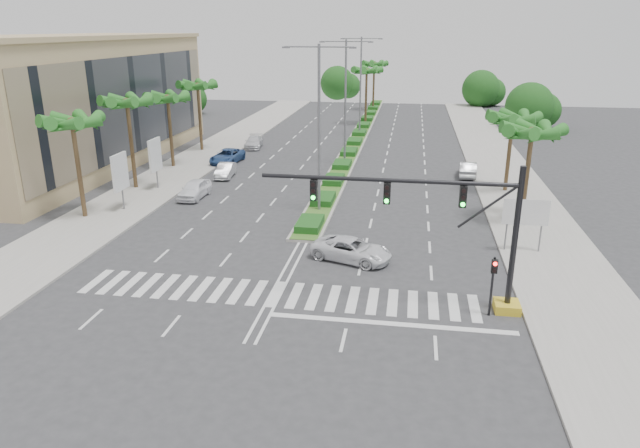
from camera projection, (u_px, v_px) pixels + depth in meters
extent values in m
plane|color=#333335|center=(276.00, 294.00, 29.42)|extent=(160.00, 160.00, 0.00)
cube|color=gray|center=(517.00, 198.00, 45.79)|extent=(6.00, 120.00, 0.15)
cube|color=gray|center=(160.00, 182.00, 50.34)|extent=(6.00, 120.00, 0.15)
cube|color=gray|center=(359.00, 137.00, 71.39)|extent=(2.20, 75.00, 0.20)
cube|color=#386020|center=(359.00, 136.00, 71.35)|extent=(1.80, 75.00, 0.04)
cube|color=tan|center=(76.00, 104.00, 55.62)|extent=(12.00, 36.00, 12.00)
cube|color=gold|center=(507.00, 307.00, 27.63)|extent=(1.20, 1.20, 0.45)
cylinder|color=black|center=(515.00, 240.00, 26.49)|extent=(0.28, 0.28, 7.00)
cylinder|color=black|center=(387.00, 180.00, 26.54)|extent=(12.00, 0.20, 0.20)
cylinder|color=black|center=(487.00, 207.00, 26.21)|extent=(2.53, 0.12, 2.15)
cube|color=black|center=(463.00, 197.00, 26.23)|extent=(0.32, 0.24, 1.00)
cylinder|color=#19E533|center=(463.00, 204.00, 26.20)|extent=(0.20, 0.06, 0.20)
cube|color=black|center=(387.00, 194.00, 26.76)|extent=(0.32, 0.24, 1.00)
cylinder|color=#19E533|center=(386.00, 201.00, 26.73)|extent=(0.20, 0.06, 0.20)
cube|color=black|center=(314.00, 190.00, 27.28)|extent=(0.32, 0.24, 1.00)
cylinder|color=#19E533|center=(313.00, 198.00, 27.25)|extent=(0.20, 0.06, 0.20)
cylinder|color=black|center=(492.00, 287.00, 26.79)|extent=(0.12, 0.12, 3.00)
cube|color=black|center=(494.00, 266.00, 26.29)|extent=(0.28, 0.22, 0.65)
cylinder|color=red|center=(495.00, 264.00, 26.11)|extent=(0.18, 0.05, 0.18)
cylinder|color=slate|center=(506.00, 230.00, 34.56)|extent=(0.10, 0.10, 2.80)
cylinder|color=slate|center=(541.00, 232.00, 34.26)|extent=(0.10, 0.10, 2.80)
cube|color=#0C6638|center=(526.00, 212.00, 34.02)|extent=(2.60, 0.08, 1.50)
cube|color=white|center=(526.00, 212.00, 33.97)|extent=(2.70, 0.02, 1.60)
cylinder|color=slate|center=(122.00, 193.00, 42.34)|extent=(0.12, 0.12, 2.80)
cube|color=white|center=(120.00, 172.00, 41.82)|extent=(0.18, 2.10, 2.70)
cube|color=#D8594C|center=(120.00, 172.00, 41.82)|extent=(0.12, 2.00, 2.60)
cylinder|color=slate|center=(157.00, 174.00, 47.94)|extent=(0.12, 0.12, 2.80)
cube|color=white|center=(155.00, 155.00, 47.42)|extent=(0.18, 2.10, 2.70)
cube|color=#D8594C|center=(155.00, 155.00, 47.42)|extent=(0.12, 2.00, 2.60)
cylinder|color=brown|center=(79.00, 171.00, 40.09)|extent=(0.32, 0.32, 7.00)
sphere|color=brown|center=(72.00, 122.00, 38.98)|extent=(0.70, 0.70, 0.70)
cone|color=#246720|center=(87.00, 124.00, 38.84)|extent=(0.90, 3.62, 1.50)
cone|color=#246720|center=(88.00, 122.00, 39.71)|extent=(3.39, 2.96, 1.50)
cone|color=#246720|center=(78.00, 121.00, 40.05)|extent=(3.73, 1.68, 1.50)
cone|color=#246720|center=(63.00, 122.00, 39.60)|extent=(2.38, 3.65, 1.50)
cone|color=#246720|center=(55.00, 124.00, 38.71)|extent=(2.38, 3.65, 1.50)
cone|color=#246720|center=(60.00, 126.00, 38.04)|extent=(3.73, 1.68, 1.50)
cone|color=#246720|center=(74.00, 126.00, 38.10)|extent=(3.39, 2.96, 1.50)
cylinder|color=brown|center=(132.00, 146.00, 47.49)|extent=(0.32, 0.32, 7.40)
sphere|color=brown|center=(127.00, 102.00, 46.31)|extent=(0.70, 0.70, 0.70)
cone|color=#246720|center=(140.00, 104.00, 46.18)|extent=(0.90, 3.62, 1.50)
cone|color=#246720|center=(140.00, 102.00, 47.04)|extent=(3.39, 2.96, 1.50)
cone|color=#246720|center=(130.00, 102.00, 47.38)|extent=(3.73, 1.68, 1.50)
cone|color=#246720|center=(118.00, 102.00, 46.94)|extent=(2.38, 3.65, 1.50)
cone|color=#246720|center=(113.00, 104.00, 46.05)|extent=(2.38, 3.65, 1.50)
cone|color=#246720|center=(118.00, 105.00, 45.38)|extent=(3.73, 1.68, 1.50)
cone|color=#246720|center=(130.00, 105.00, 45.44)|extent=(3.39, 2.96, 1.50)
cylinder|color=brown|center=(171.00, 133.00, 55.05)|extent=(0.32, 0.32, 6.80)
sphere|color=brown|center=(168.00, 98.00, 53.97)|extent=(0.70, 0.70, 0.70)
cone|color=#246720|center=(179.00, 99.00, 53.84)|extent=(0.90, 3.62, 1.50)
cone|color=#246720|center=(178.00, 98.00, 54.71)|extent=(3.39, 2.96, 1.50)
cone|color=#246720|center=(170.00, 98.00, 55.04)|extent=(3.73, 1.68, 1.50)
cone|color=#246720|center=(160.00, 98.00, 54.60)|extent=(2.38, 3.65, 1.50)
cone|color=#246720|center=(156.00, 100.00, 53.71)|extent=(2.38, 3.65, 1.50)
cone|color=#246720|center=(161.00, 101.00, 53.04)|extent=(3.73, 1.68, 1.50)
cone|color=#246720|center=(171.00, 100.00, 53.10)|extent=(3.39, 2.96, 1.50)
cylinder|color=brown|center=(200.00, 118.00, 62.45)|extent=(0.32, 0.32, 7.20)
sphere|color=brown|center=(198.00, 86.00, 61.31)|extent=(0.70, 0.70, 0.70)
cone|color=#246720|center=(207.00, 87.00, 61.18)|extent=(0.90, 3.62, 1.50)
cone|color=#246720|center=(207.00, 86.00, 62.04)|extent=(3.39, 2.96, 1.50)
cone|color=#246720|center=(199.00, 86.00, 62.38)|extent=(3.73, 1.68, 1.50)
cone|color=#246720|center=(191.00, 86.00, 61.94)|extent=(2.38, 3.65, 1.50)
cone|color=#246720|center=(187.00, 87.00, 61.04)|extent=(2.38, 3.65, 1.50)
cone|color=#246720|center=(192.00, 88.00, 60.38)|extent=(3.73, 1.68, 1.50)
cone|color=#246720|center=(201.00, 88.00, 60.44)|extent=(3.39, 2.96, 1.50)
cylinder|color=brown|center=(527.00, 178.00, 39.26)|extent=(0.32, 0.32, 6.50)
sphere|color=brown|center=(532.00, 132.00, 38.23)|extent=(0.70, 0.70, 0.70)
cone|color=#246720|center=(549.00, 134.00, 38.10)|extent=(0.90, 3.62, 1.50)
cone|color=#246720|center=(540.00, 132.00, 38.96)|extent=(3.39, 2.96, 1.50)
cone|color=#246720|center=(525.00, 131.00, 39.30)|extent=(3.73, 1.68, 1.50)
cone|color=#246720|center=(515.00, 132.00, 38.85)|extent=(2.38, 3.65, 1.50)
cone|color=#246720|center=(518.00, 134.00, 37.96)|extent=(2.38, 3.65, 1.50)
cone|color=#246720|center=(531.00, 136.00, 37.30)|extent=(3.73, 1.68, 1.50)
cone|color=#246720|center=(545.00, 136.00, 37.36)|extent=(3.39, 2.96, 1.50)
cylinder|color=brown|center=(509.00, 155.00, 46.77)|extent=(0.32, 0.32, 6.20)
sphere|color=brown|center=(513.00, 119.00, 45.79)|extent=(0.70, 0.70, 0.70)
cone|color=#246720|center=(527.00, 120.00, 45.66)|extent=(0.90, 3.62, 1.50)
cone|color=#246720|center=(520.00, 119.00, 46.52)|extent=(3.39, 2.96, 1.50)
cone|color=#246720|center=(508.00, 118.00, 46.86)|extent=(3.73, 1.68, 1.50)
cone|color=#246720|center=(499.00, 119.00, 46.42)|extent=(2.38, 3.65, 1.50)
cone|color=#246720|center=(501.00, 121.00, 45.53)|extent=(2.38, 3.65, 1.50)
cone|color=#246720|center=(512.00, 122.00, 44.86)|extent=(3.73, 1.68, 1.50)
cone|color=#246720|center=(523.00, 122.00, 44.92)|extent=(3.39, 2.96, 1.50)
cylinder|color=brown|center=(366.00, 98.00, 79.53)|extent=(0.32, 0.32, 7.50)
sphere|color=brown|center=(367.00, 71.00, 78.34)|extent=(0.70, 0.70, 0.70)
cone|color=#246720|center=(375.00, 72.00, 78.21)|extent=(0.90, 3.62, 1.50)
cone|color=#246720|center=(372.00, 71.00, 79.07)|extent=(3.39, 2.96, 1.50)
cone|color=#246720|center=(366.00, 71.00, 79.41)|extent=(3.73, 1.68, 1.50)
cone|color=#246720|center=(360.00, 71.00, 78.97)|extent=(2.38, 3.65, 1.50)
cone|color=#246720|center=(359.00, 72.00, 78.07)|extent=(2.38, 3.65, 1.50)
cone|color=#246720|center=(364.00, 72.00, 77.41)|extent=(3.73, 1.68, 1.50)
cone|color=#246720|center=(371.00, 72.00, 77.47)|extent=(3.39, 2.96, 1.50)
cylinder|color=brown|center=(374.00, 87.00, 93.53)|extent=(0.32, 0.32, 7.50)
sphere|color=brown|center=(374.00, 64.00, 92.34)|extent=(0.70, 0.70, 0.70)
cone|color=#246720|center=(381.00, 65.00, 92.21)|extent=(0.90, 3.62, 1.50)
cone|color=#246720|center=(379.00, 65.00, 93.07)|extent=(3.39, 2.96, 1.50)
cone|color=#246720|center=(373.00, 64.00, 93.41)|extent=(3.73, 1.68, 1.50)
cone|color=#246720|center=(368.00, 65.00, 92.96)|extent=(2.38, 3.65, 1.50)
cone|color=#246720|center=(368.00, 65.00, 92.07)|extent=(2.38, 3.65, 1.50)
cone|color=#246720|center=(372.00, 65.00, 91.41)|extent=(3.73, 1.68, 1.50)
cone|color=#246720|center=(378.00, 65.00, 91.47)|extent=(3.39, 2.96, 1.50)
cylinder|color=slate|center=(319.00, 132.00, 40.53)|extent=(0.20, 0.20, 12.00)
cylinder|color=slate|center=(302.00, 47.00, 38.82)|extent=(2.40, 0.10, 0.10)
cylinder|color=slate|center=(337.00, 47.00, 38.46)|extent=(2.40, 0.10, 0.10)
cube|color=slate|center=(286.00, 47.00, 39.00)|extent=(0.50, 0.25, 0.12)
cube|color=slate|center=(353.00, 48.00, 38.31)|extent=(0.50, 0.25, 0.12)
cylinder|color=slate|center=(345.00, 104.00, 55.46)|extent=(0.20, 0.20, 12.00)
cylinder|color=slate|center=(334.00, 41.00, 53.75)|extent=(2.40, 0.10, 0.10)
cylinder|color=slate|center=(359.00, 41.00, 53.39)|extent=(2.40, 0.10, 0.10)
cube|color=slate|center=(322.00, 42.00, 53.93)|extent=(0.50, 0.25, 0.12)
cube|color=slate|center=(371.00, 42.00, 53.24)|extent=(0.50, 0.25, 0.12)
cylinder|color=slate|center=(360.00, 88.00, 70.40)|extent=(0.20, 0.20, 12.00)
cylinder|color=slate|center=(352.00, 38.00, 68.68)|extent=(2.40, 0.10, 0.10)
cylinder|color=slate|center=(372.00, 38.00, 68.32)|extent=(2.40, 0.10, 0.10)
cube|color=slate|center=(343.00, 39.00, 68.86)|extent=(0.50, 0.25, 0.12)
cube|color=slate|center=(381.00, 39.00, 68.17)|extent=(0.50, 0.25, 0.12)
imported|color=white|center=(194.00, 189.00, 45.87)|extent=(1.78, 4.26, 1.44)
imported|color=silver|center=(226.00, 170.00, 52.27)|extent=(1.69, 3.96, 1.27)
imported|color=#2A4B83|center=(227.00, 156.00, 57.66)|extent=(2.68, 5.18, 1.40)
imported|color=silver|center=(254.00, 142.00, 65.10)|extent=(2.39, 4.64, 1.29)
imported|color=white|center=(352.00, 250.00, 33.53)|extent=(5.23, 3.62, 1.33)
imported|color=#B1B2B6|center=(468.00, 169.00, 52.37)|extent=(1.79, 4.37, 1.41)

